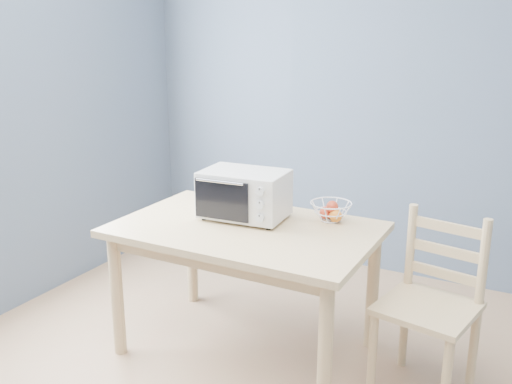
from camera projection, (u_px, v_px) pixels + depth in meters
The scene contains 5 objects.
room at pixel (240, 163), 2.13m from camera, with size 4.01×4.51×2.61m.
dining_table at pixel (246, 244), 3.13m from camera, with size 1.40×0.90×0.75m.
toaster_oven at pixel (241, 193), 3.20m from camera, with size 0.49×0.38×0.28m.
fruit_basket at pixel (332, 211), 3.18m from camera, with size 0.24×0.24×0.12m.
dining_chair at pixel (430, 309), 2.81m from camera, with size 0.50×0.50×0.92m.
Camera 1 is at (1.03, -1.81, 1.78)m, focal length 40.00 mm.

